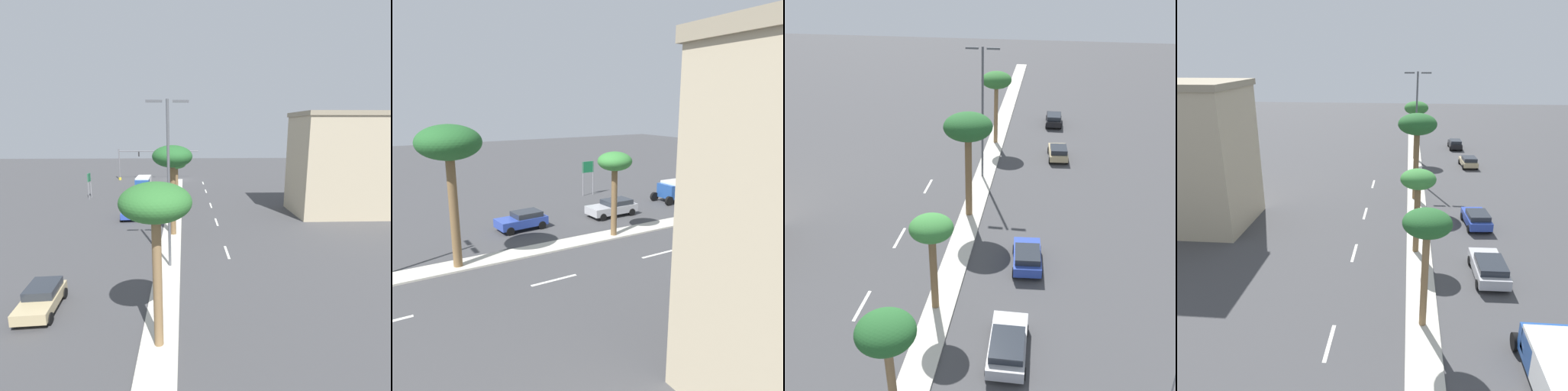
# 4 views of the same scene
# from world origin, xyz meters

# --- Properties ---
(ground_plane) EXTENTS (160.00, 160.00, 0.00)m
(ground_plane) POSITION_xyz_m (0.00, 34.47, 0.00)
(ground_plane) COLOR #424244
(lane_stripe_mid) EXTENTS (0.20, 2.80, 0.01)m
(lane_stripe_mid) POSITION_xyz_m (-4.75, 11.86, 0.01)
(lane_stripe_mid) COLOR silver
(lane_stripe_mid) RESTS_ON ground
(lane_stripe_center) EXTENTS (0.20, 2.80, 0.01)m
(lane_stripe_center) POSITION_xyz_m (-4.75, 21.63, 0.01)
(lane_stripe_center) COLOR silver
(lane_stripe_center) RESTS_ON ground
(lane_stripe_near) EXTENTS (0.20, 2.80, 0.01)m
(lane_stripe_near) POSITION_xyz_m (-4.75, 29.35, 0.01)
(lane_stripe_near) COLOR silver
(lane_stripe_near) RESTS_ON ground
(traffic_signal_gantry) EXTENTS (15.70, 0.53, 6.09)m
(traffic_signal_gantry) POSITION_xyz_m (7.21, -0.17, 3.99)
(traffic_signal_gantry) COLOR slate
(traffic_signal_gantry) RESTS_ON ground
(directional_road_sign) EXTENTS (0.10, 1.40, 3.68)m
(directional_road_sign) POSITION_xyz_m (12.50, 16.63, 2.64)
(directional_road_sign) COLOR gray
(directional_road_sign) RESTS_ON ground
(palm_tree_center) EXTENTS (2.49, 2.49, 6.61)m
(palm_tree_center) POSITION_xyz_m (0.00, 13.65, 5.78)
(palm_tree_center) COLOR olive
(palm_tree_center) RESTS_ON median_curb
(palm_tree_front) EXTENTS (2.51, 2.51, 6.23)m
(palm_tree_front) POSITION_xyz_m (-0.25, 22.14, 5.36)
(palm_tree_front) COLOR brown
(palm_tree_front) RESTS_ON median_curb
(palm_tree_mid) EXTENTS (3.71, 3.71, 8.47)m
(palm_tree_mid) POSITION_xyz_m (-0.16, 33.53, 7.31)
(palm_tree_mid) COLOR brown
(palm_tree_mid) RESTS_ON median_curb
(sedan_blue_rear) EXTENTS (2.24, 4.02, 1.40)m
(sedan_blue_rear) POSITION_xyz_m (4.94, 27.29, 0.75)
(sedan_blue_rear) COLOR #2D47AD
(sedan_blue_rear) RESTS_ON ground
(sedan_silver_far) EXTENTS (2.15, 4.46, 1.42)m
(sedan_silver_far) POSITION_xyz_m (4.45, 18.97, 0.77)
(sedan_silver_far) COLOR #B2B2B7
(sedan_silver_far) RESTS_ON ground
(box_truck) EXTENTS (2.48, 5.55, 2.06)m
(box_truck) POSITION_xyz_m (5.61, 9.78, 1.19)
(box_truck) COLOR #234C99
(box_truck) RESTS_ON ground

